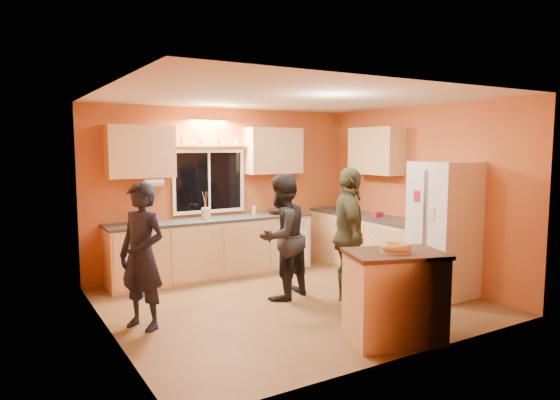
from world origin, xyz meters
TOP-DOWN VIEW (x-y plane):
  - ground at (0.00, 0.00)m, footprint 4.50×4.50m
  - room_shell at (0.12, 0.41)m, footprint 4.54×4.04m
  - back_counter at (0.01, 1.70)m, footprint 4.23×0.62m
  - right_counter at (1.95, 0.50)m, footprint 0.62×1.84m
  - refrigerator at (1.89, -0.80)m, footprint 0.72×0.70m
  - island at (0.22, -1.63)m, footprint 1.12×0.93m
  - bundt_pastry at (0.22, -1.63)m, footprint 0.31×0.31m
  - person_left at (-1.90, 0.05)m, footprint 0.64×0.71m
  - person_center at (-0.03, 0.21)m, footprint 0.97×0.88m
  - person_right at (0.57, -0.44)m, footprint 0.85×1.10m
  - mixing_bowl at (0.76, 1.66)m, footprint 0.43×0.43m
  - utensil_crock at (-0.47, 1.70)m, footprint 0.14×0.14m
  - potted_plant at (2.00, -0.30)m, footprint 0.31×0.28m
  - red_box at (1.94, 0.58)m, footprint 0.17×0.13m

SIDE VIEW (x-z plane):
  - ground at x=0.00m, z-range 0.00..0.00m
  - back_counter at x=0.01m, z-range 0.00..0.90m
  - right_counter at x=1.95m, z-range 0.00..0.90m
  - island at x=0.22m, z-range 0.01..0.94m
  - person_left at x=-1.90m, z-range 0.00..1.62m
  - person_center at x=-0.03m, z-range 0.00..1.64m
  - person_right at x=0.57m, z-range 0.00..1.74m
  - refrigerator at x=1.89m, z-range 0.00..1.80m
  - red_box at x=1.94m, z-range 0.90..0.97m
  - mixing_bowl at x=0.76m, z-range 0.90..0.98m
  - bundt_pastry at x=0.22m, z-range 0.93..1.02m
  - utensil_crock at x=-0.47m, z-range 0.90..1.07m
  - potted_plant at x=2.00m, z-range 0.90..1.20m
  - room_shell at x=0.12m, z-range 0.31..2.92m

